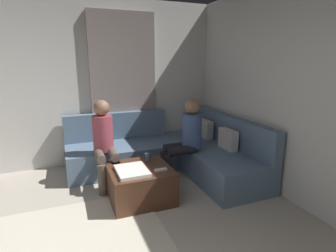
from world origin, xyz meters
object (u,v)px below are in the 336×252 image
Objects in this scene: game_remote at (161,170)px; person_on_couch_side at (104,140)px; sectional_couch at (172,153)px; ottoman at (140,183)px; person_on_couch_back at (186,136)px; coffee_mug at (148,157)px.

person_on_couch_side reaches higher than game_remote.
ottoman is at bearing -45.52° from sectional_couch.
person_on_couch_back is at bearing 113.19° from ottoman.
game_remote is at bearing -29.86° from sectional_couch.
person_on_couch_back is 1.15m from person_on_couch_side.
person_on_couch_back is 1.00× the size of person_on_couch_side.
sectional_couch is 1.06m from game_remote.
person_on_couch_side is (-0.58, -0.33, 0.45)m from ottoman.
ottoman is at bearing 113.19° from person_on_couch_back.
coffee_mug is 0.66m from person_on_couch_back.
sectional_couch is at bearing 132.15° from coffee_mug.
game_remote is at bearing 126.03° from person_on_couch_side.
sectional_couch is at bearing 150.14° from game_remote.
coffee_mug is 0.08× the size of person_on_couch_side.
sectional_couch is at bearing 8.10° from person_on_couch_back.
person_on_couch_side is (-0.24, -1.13, 0.00)m from person_on_couch_back.
ottoman is 0.63× the size of person_on_couch_back.
person_on_couch_side reaches higher than coffee_mug.
coffee_mug is 0.08× the size of person_on_couch_back.
person_on_couch_back is (-0.34, 0.80, 0.45)m from ottoman.
person_on_couch_back is at bearing 101.12° from coffee_mug.
person_on_couch_side is at bearing -125.09° from coffee_mug.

